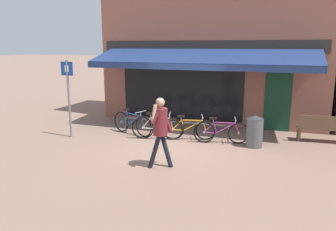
% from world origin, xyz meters
% --- Properties ---
extents(ground_plane, '(160.00, 160.00, 0.00)m').
position_xyz_m(ground_plane, '(0.00, 0.00, 0.00)').
color(ground_plane, '#846656').
extents(shop_front, '(8.77, 4.80, 6.43)m').
position_xyz_m(shop_front, '(0.26, 4.67, 3.21)').
color(shop_front, '#8E5647').
rests_on(shop_front, ground_plane).
extents(bike_rack_rail, '(3.67, 0.04, 0.57)m').
position_xyz_m(bike_rack_rail, '(-0.23, 1.01, 0.48)').
color(bike_rack_rail, '#47494F').
rests_on(bike_rack_rail, ground_plane).
extents(bicycle_blue, '(1.72, 0.72, 0.87)m').
position_xyz_m(bicycle_blue, '(-1.74, 0.95, 0.39)').
color(bicycle_blue, black).
rests_on(bicycle_blue, ground_plane).
extents(bicycle_silver, '(1.69, 0.59, 0.88)m').
position_xyz_m(bicycle_silver, '(-0.68, 0.69, 0.39)').
color(bicycle_silver, black).
rests_on(bicycle_silver, ground_plane).
extents(bicycle_orange, '(1.67, 0.68, 0.81)m').
position_xyz_m(bicycle_orange, '(0.30, 0.96, 0.36)').
color(bicycle_orange, black).
rests_on(bicycle_orange, ground_plane).
extents(bicycle_purple, '(1.70, 0.58, 0.82)m').
position_xyz_m(bicycle_purple, '(1.34, 0.95, 0.37)').
color(bicycle_purple, black).
rests_on(bicycle_purple, ground_plane).
extents(pedestrian_adult, '(0.60, 0.62, 1.78)m').
position_xyz_m(pedestrian_adult, '(0.33, -1.63, 1.09)').
color(pedestrian_adult, black).
rests_on(pedestrian_adult, ground_plane).
extents(litter_bin, '(0.50, 0.50, 0.97)m').
position_xyz_m(litter_bin, '(2.35, 0.94, 0.49)').
color(litter_bin, '#515459').
rests_on(litter_bin, ground_plane).
extents(parking_sign, '(0.44, 0.07, 2.55)m').
position_xyz_m(parking_sign, '(-3.51, -0.06, 1.56)').
color(parking_sign, slate).
rests_on(parking_sign, ground_plane).
extents(park_bench, '(1.63, 0.58, 0.87)m').
position_xyz_m(park_bench, '(4.35, 2.16, 0.46)').
color(park_bench, brown).
rests_on(park_bench, ground_plane).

